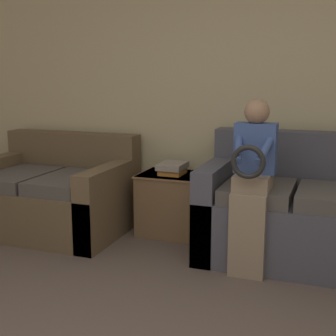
# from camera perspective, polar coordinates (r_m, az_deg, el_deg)

# --- Properties ---
(wall_back) EXTENTS (7.53, 0.06, 2.55)m
(wall_back) POSITION_cam_1_polar(r_m,az_deg,el_deg) (4.07, 10.25, 9.71)
(wall_back) COLOR #C6B789
(wall_back) RESTS_ON ground_plane
(couch_main) EXTENTS (1.91, 0.86, 0.94)m
(couch_main) POSITION_cam_1_polar(r_m,az_deg,el_deg) (3.66, 19.46, -5.71)
(couch_main) COLOR #4C4C56
(couch_main) RESTS_ON ground_plane
(couch_side) EXTENTS (1.33, 0.97, 0.84)m
(couch_side) POSITION_cam_1_polar(r_m,az_deg,el_deg) (4.34, -13.74, -3.32)
(couch_side) COLOR brown
(couch_side) RESTS_ON ground_plane
(child_left_seated) EXTENTS (0.29, 0.38, 1.21)m
(child_left_seated) POSITION_cam_1_polar(r_m,az_deg,el_deg) (3.28, 10.23, -1.15)
(child_left_seated) COLOR gray
(child_left_seated) RESTS_ON ground_plane
(side_shelf) EXTENTS (0.58, 0.47, 0.54)m
(side_shelf) POSITION_cam_1_polar(r_m,az_deg,el_deg) (4.09, 0.68, -4.29)
(side_shelf) COLOR brown
(side_shelf) RESTS_ON ground_plane
(book_stack) EXTENTS (0.21, 0.29, 0.10)m
(book_stack) POSITION_cam_1_polar(r_m,az_deg,el_deg) (4.02, 0.55, -0.01)
(book_stack) COLOR orange
(book_stack) RESTS_ON side_shelf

